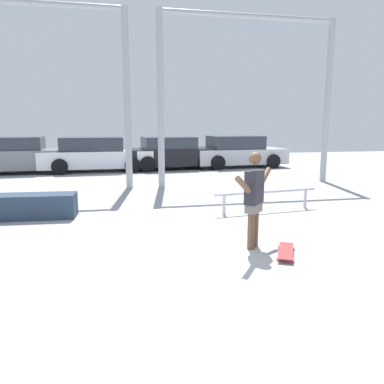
# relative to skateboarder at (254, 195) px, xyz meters

# --- Properties ---
(ground_plane) EXTENTS (36.00, 36.00, 0.00)m
(ground_plane) POSITION_rel_skateboarder_xyz_m (-1.16, -0.02, -0.83)
(ground_plane) COLOR #9E9EA3
(skateboarder) EXTENTS (0.95, 1.02, 1.50)m
(skateboarder) POSITION_rel_skateboarder_xyz_m (0.00, 0.00, 0.00)
(skateboarder) COLOR brown
(skateboarder) RESTS_ON ground_plane
(skateboard) EXTENTS (0.54, 0.79, 0.08)m
(skateboard) POSITION_rel_skateboarder_xyz_m (0.36, -0.43, -0.77)
(skateboard) COLOR red
(skateboard) RESTS_ON ground_plane
(grind_box) EXTENTS (2.88, 0.75, 0.50)m
(grind_box) POSITION_rel_skateboarder_xyz_m (-4.32, 2.74, -0.59)
(grind_box) COLOR #28384C
(grind_box) RESTS_ON ground_plane
(grind_rail) EXTENTS (2.47, 0.37, 0.46)m
(grind_rail) POSITION_rel_skateboarder_xyz_m (1.19, 2.29, -0.47)
(grind_rail) COLOR #B7BABF
(grind_rail) RESTS_ON ground_plane
(canopy_support_left) EXTENTS (5.67, 0.20, 5.17)m
(canopy_support_left) POSITION_rel_skateboarder_xyz_m (-4.39, 6.04, 2.39)
(canopy_support_left) COLOR #A5A8AD
(canopy_support_left) RESTS_ON ground_plane
(canopy_support_right) EXTENTS (5.67, 0.20, 5.17)m
(canopy_support_right) POSITION_rel_skateboarder_xyz_m (2.06, 6.04, 2.39)
(canopy_support_right) COLOR #A5A8AD
(canopy_support_right) RESTS_ON ground_plane
(parked_car_grey) EXTENTS (4.01, 2.14, 1.41)m
(parked_car_grey) POSITION_rel_skateboarder_xyz_m (-5.79, 10.51, -0.15)
(parked_car_grey) COLOR slate
(parked_car_grey) RESTS_ON ground_plane
(parked_car_white) EXTENTS (4.48, 2.10, 1.39)m
(parked_car_white) POSITION_rel_skateboarder_xyz_m (-2.82, 10.51, -0.17)
(parked_car_white) COLOR white
(parked_car_white) RESTS_ON ground_plane
(parked_car_black) EXTENTS (4.06, 2.16, 1.37)m
(parked_car_black) POSITION_rel_skateboarder_xyz_m (0.33, 10.63, -0.17)
(parked_car_black) COLOR black
(parked_car_black) RESTS_ON ground_plane
(parked_car_silver) EXTENTS (4.18, 2.18, 1.39)m
(parked_car_silver) POSITION_rel_skateboarder_xyz_m (3.34, 10.75, -0.17)
(parked_car_silver) COLOR #B7BABF
(parked_car_silver) RESTS_ON ground_plane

